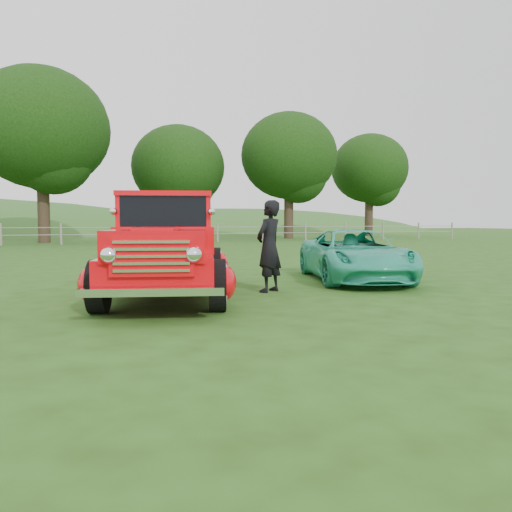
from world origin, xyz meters
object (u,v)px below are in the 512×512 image
object	(u,v)px
red_pickup	(167,251)
teal_sedan	(355,255)
tree_mid_east	(289,156)
tree_far_east	(370,169)
tree_near_east	(178,167)
man	(269,246)
tree_near_west	(41,129)

from	to	relation	value
red_pickup	teal_sedan	xyz separation A→B (m)	(4.26, 0.92, -0.24)
tree_mid_east	tree_far_east	size ratio (longest dim) A/B	1.07
tree_near_east	red_pickup	size ratio (longest dim) A/B	1.58
red_pickup	man	xyz separation A→B (m)	(1.85, -0.08, 0.04)
red_pickup	man	world-z (taller)	red_pickup
tree_far_east	red_pickup	xyz separation A→B (m)	(-22.86, -29.14, -5.06)
tree_near_west	teal_sedan	bearing A→B (deg)	-72.31
red_pickup	man	size ratio (longest dim) A/B	3.13
tree_mid_east	red_pickup	bearing A→B (deg)	-117.93
tree_mid_east	tree_far_east	xyz separation A→B (m)	(9.00, 3.00, -0.31)
tree_near_east	man	distance (m)	28.84
red_pickup	teal_sedan	world-z (taller)	red_pickup
red_pickup	teal_sedan	bearing A→B (deg)	26.89
tree_far_east	teal_sedan	bearing A→B (deg)	-123.38
red_pickup	teal_sedan	distance (m)	4.37
tree_near_east	red_pickup	xyz separation A→B (m)	(-5.86, -28.14, -4.45)
tree_near_east	man	xyz separation A→B (m)	(-4.01, -28.22, -4.41)
tree_far_east	man	size ratio (longest dim) A/B	5.27
tree_near_east	red_pickup	bearing A→B (deg)	-101.76
tree_near_east	tree_mid_east	distance (m)	8.30
tree_near_east	tree_far_east	distance (m)	17.04
tree_near_west	tree_near_east	xyz separation A→B (m)	(9.00, 4.00, -1.55)
tree_far_east	tree_near_east	bearing A→B (deg)	-176.63
tree_near_east	tree_near_west	bearing A→B (deg)	-156.04
tree_far_east	teal_sedan	xyz separation A→B (m)	(-18.59, -28.22, -5.30)
tree_mid_east	teal_sedan	bearing A→B (deg)	-110.82
tree_near_east	man	world-z (taller)	tree_near_east
red_pickup	tree_far_east	bearing A→B (deg)	66.62
tree_near_west	red_pickup	world-z (taller)	tree_near_west
tree_near_west	man	world-z (taller)	tree_near_west
tree_mid_east	man	xyz separation A→B (m)	(-12.01, -26.22, -5.33)
tree_mid_east	man	world-z (taller)	tree_mid_east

